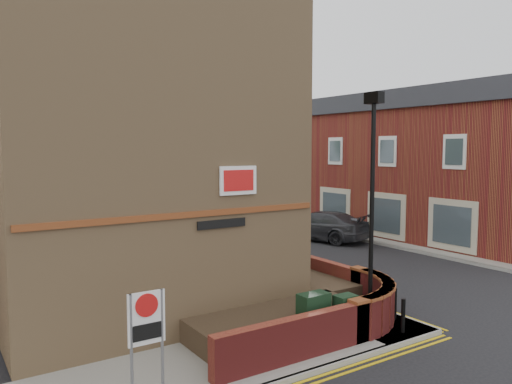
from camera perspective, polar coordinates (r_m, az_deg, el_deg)
The scene contains 25 objects.
ground at distance 12.59m, azimuth 11.67°, elevation -18.26°, with size 120.00×120.00×0.00m, color black.
pavement_corner at distance 11.79m, azimuth -6.87°, elevation -19.54°, with size 13.00×3.00×0.12m, color gray.
pavement_main at distance 26.66m, azimuth -10.26°, elevation -5.65°, with size 2.00×32.00×0.12m, color gray.
pavement_far at distance 30.36m, azimuth 11.64°, elevation -4.37°, with size 4.00×40.00×0.12m, color gray.
kerb_main_near at distance 27.06m, azimuth -8.30°, elevation -5.46°, with size 0.15×32.00×0.12m, color gray.
kerb_main_far at distance 28.99m, azimuth 8.84°, elevation -4.77°, with size 0.15×40.00×0.12m, color gray.
yellow_lines_main at distance 27.17m, azimuth -7.82°, elevation -5.53°, with size 0.28×32.00×0.01m, color gold.
corner_building at distance 17.05m, azimuth -15.02°, elevation 9.12°, with size 8.95×10.40×13.60m.
garden_wall at distance 14.33m, azimuth 4.32°, elevation -15.22°, with size 6.80×6.00×1.20m, color maroon, non-canonical shape.
lamppost at distance 13.66m, azimuth 13.10°, elevation -1.89°, with size 0.25×0.50×6.30m.
utility_cabinet_large at distance 13.03m, azimuth 6.59°, elevation -13.97°, with size 0.80×0.45×1.20m, color black.
utility_cabinet_small at distance 13.35m, azimuth 10.16°, elevation -13.79°, with size 0.55×0.40×1.10m, color black.
bollard_near at distance 14.03m, azimuth 16.46°, elevation -13.40°, with size 0.11×0.11×0.90m, color black.
bollard_far at distance 14.96m, azimuth 15.58°, elevation -12.21°, with size 0.11×0.11×0.90m, color black.
zone_sign at distance 9.79m, azimuth -12.39°, elevation -14.87°, with size 0.72×0.07×2.20m.
far_terrace at distance 33.90m, azimuth 8.77°, elevation 3.40°, with size 5.40×30.40×8.00m.
far_terrace_cream at distance 51.43m, azimuth -7.18°, elevation 3.96°, with size 5.40×12.40×8.00m.
tree_near at distance 24.42m, azimuth -8.62°, elevation 4.36°, with size 3.64×3.65×6.70m.
tree_mid at distance 31.86m, azimuth -14.71°, elevation 5.28°, with size 4.03×4.03×7.42m.
tree_far at distance 39.52m, azimuth -18.44°, elevation 4.69°, with size 3.81×3.81×7.00m.
traffic_light_assembly at distance 34.86m, azimuth -15.56°, elevation 1.25°, with size 0.20×0.16×4.20m.
silver_car_near at distance 22.92m, azimuth 1.30°, elevation -5.92°, with size 1.29×3.70×1.22m, color #B1B4B9.
red_car_main at distance 29.46m, azimuth -9.33°, elevation -3.57°, with size 1.97×4.28×1.19m, color #983710.
grey_car_far at distance 27.29m, azimuth 7.30°, elevation -3.81°, with size 2.21×5.43×1.58m, color #323337.
silver_car_far at distance 32.52m, azimuth -0.97°, elevation -2.37°, with size 1.83×4.56×1.55m, color gray.
Camera 1 is at (-8.25, -8.12, 4.95)m, focal length 35.00 mm.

